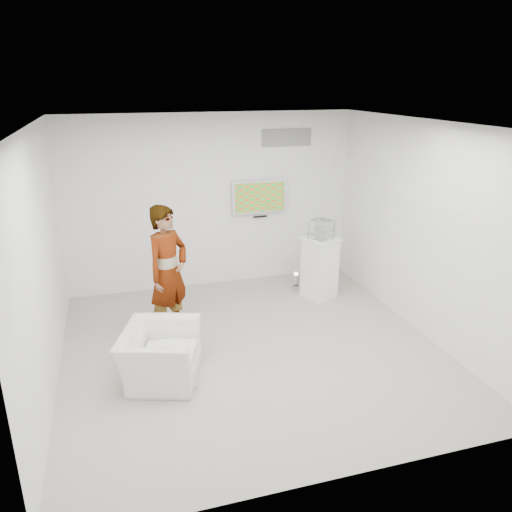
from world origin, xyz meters
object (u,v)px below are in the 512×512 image
tv (260,197)px  pedestal (320,268)px  armchair (160,355)px  floor_uplight (296,280)px  person (168,273)px

tv → pedestal: 1.66m
armchair → pedestal: bearing=-39.9°
tv → floor_uplight: size_ratio=3.63×
person → armchair: person is taller
tv → person: size_ratio=0.52×
person → armchair: bearing=-143.8°
pedestal → floor_uplight: (-0.23, 0.48, -0.38)m
person → floor_uplight: size_ratio=6.99×
person → pedestal: size_ratio=1.85×
armchair → pedestal: pedestal is taller
person → armchair: (-0.27, -1.07, -0.64)m
floor_uplight → tv: bearing=129.8°
person → pedestal: bearing=-25.3°
pedestal → person: bearing=-165.6°
pedestal → floor_uplight: 0.66m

